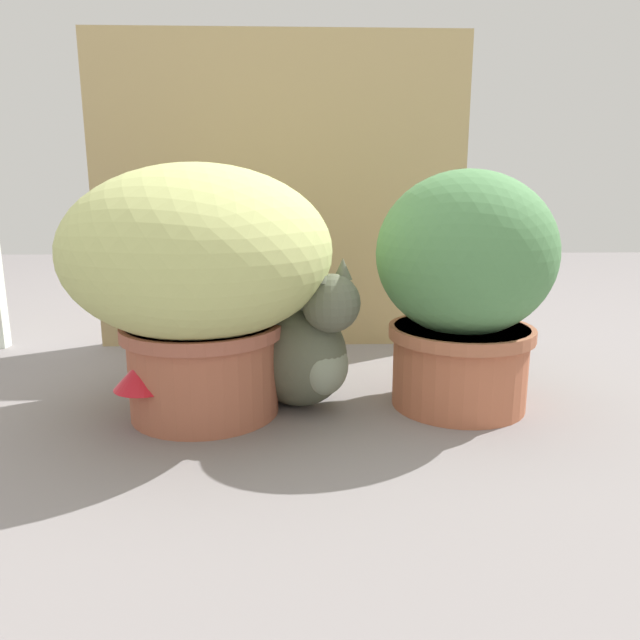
% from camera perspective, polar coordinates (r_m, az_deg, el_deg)
% --- Properties ---
extents(ground_plane, '(6.00, 6.00, 0.00)m').
position_cam_1_polar(ground_plane, '(1.12, -4.98, -9.94)').
color(ground_plane, gray).
extents(cardboard_backdrop, '(1.01, 0.03, 0.83)m').
position_cam_1_polar(cardboard_backdrop, '(1.62, -3.96, 12.13)').
color(cardboard_backdrop, tan).
rests_on(cardboard_backdrop, ground).
extents(grass_planter, '(0.50, 0.50, 0.48)m').
position_cam_1_polar(grass_planter, '(1.12, -11.70, 4.65)').
color(grass_planter, '#AC5F44').
rests_on(grass_planter, ground).
extents(leafy_planter, '(0.35, 0.35, 0.47)m').
position_cam_1_polar(leafy_planter, '(1.18, 13.89, 3.56)').
color(leafy_planter, '#B26243').
rests_on(leafy_planter, ground).
extents(cat, '(0.30, 0.36, 0.32)m').
position_cam_1_polar(cat, '(1.17, -2.11, -2.70)').
color(cat, '#565B48').
rests_on(cat, ground).
extents(mushroom_ornament_red, '(0.11, 0.11, 0.14)m').
position_cam_1_polar(mushroom_ornament_red, '(1.11, -16.74, -5.40)').
color(mushroom_ornament_red, silver).
rests_on(mushroom_ornament_red, ground).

